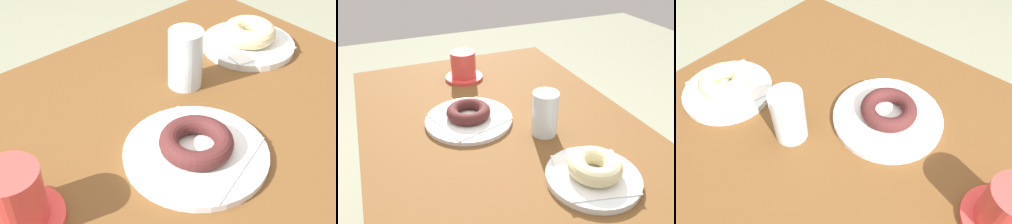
{
  "view_description": "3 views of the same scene",
  "coord_description": "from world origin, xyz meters",
  "views": [
    {
      "loc": [
        -0.39,
        -0.43,
        1.2
      ],
      "look_at": [
        -0.01,
        -0.0,
        0.75
      ],
      "focal_mm": 49.33,
      "sensor_mm": 36.0,
      "label": 1
    },
    {
      "loc": [
        0.72,
        -0.27,
        1.18
      ],
      "look_at": [
        0.03,
        0.02,
        0.73
      ],
      "focal_mm": 36.55,
      "sensor_mm": 36.0,
      "label": 2
    },
    {
      "loc": [
        -0.22,
        0.32,
        1.21
      ],
      "look_at": [
        0.04,
        0.0,
        0.75
      ],
      "focal_mm": 34.42,
      "sensor_mm": 36.0,
      "label": 3
    }
  ],
  "objects": [
    {
      "name": "donut_chocolate_ring",
      "position": [
        -0.01,
        -0.07,
        0.74
      ],
      "size": [
        0.11,
        0.11,
        0.03
      ],
      "primitive_type": "torus",
      "color": "#4D2120",
      "rests_on": "napkin_chocolate_ring"
    },
    {
      "name": "donut_sugar_ring",
      "position": [
        0.3,
        0.09,
        0.74
      ],
      "size": [
        0.11,
        0.11,
        0.04
      ],
      "primitive_type": "torus",
      "color": "beige",
      "rests_on": "napkin_sugar_ring"
    },
    {
      "name": "table",
      "position": [
        0.0,
        0.0,
        0.62
      ],
      "size": [
        0.92,
        0.69,
        0.71
      ],
      "color": "brown",
      "rests_on": "ground_plane"
    },
    {
      "name": "water_glass",
      "position": [
        0.11,
        0.08,
        0.76
      ],
      "size": [
        0.06,
        0.06,
        0.11
      ],
      "primitive_type": "cylinder",
      "color": "silver",
      "rests_on": "table"
    },
    {
      "name": "plate_sugar_ring",
      "position": [
        0.3,
        0.09,
        0.71
      ],
      "size": [
        0.19,
        0.19,
        0.01
      ],
      "primitive_type": "cylinder",
      "color": "white",
      "rests_on": "table"
    },
    {
      "name": "coffee_cup",
      "position": [
        -0.27,
        -0.01,
        0.75
      ],
      "size": [
        0.12,
        0.12,
        0.09
      ],
      "color": "#DF3F3A",
      "rests_on": "table"
    },
    {
      "name": "plate_chocolate_ring",
      "position": [
        -0.01,
        -0.07,
        0.71
      ],
      "size": [
        0.22,
        0.22,
        0.01
      ],
      "primitive_type": "cylinder",
      "color": "white",
      "rests_on": "table"
    },
    {
      "name": "napkin_chocolate_ring",
      "position": [
        -0.01,
        -0.07,
        0.72
      ],
      "size": [
        0.2,
        0.2,
        0.0
      ],
      "primitive_type": "cube",
      "rotation": [
        0.0,
        0.0,
        0.3
      ],
      "color": "white",
      "rests_on": "plate_chocolate_ring"
    },
    {
      "name": "napkin_sugar_ring",
      "position": [
        0.3,
        0.09,
        0.72
      ],
      "size": [
        0.17,
        0.17,
        0.0
      ],
      "primitive_type": "cube",
      "rotation": [
        0.0,
        0.0,
        -0.24
      ],
      "color": "white",
      "rests_on": "plate_sugar_ring"
    }
  ]
}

